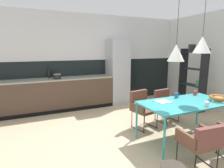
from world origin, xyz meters
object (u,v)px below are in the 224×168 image
object	(u,v)px
mug_tall_blue	(177,95)
pendant_lamp_over_table_near	(176,53)
armchair_facing_counter	(202,139)
mug_dark_espresso	(195,93)
armchair_by_stool	(165,101)
refrigerator_column	(118,72)
fruit_bowl	(219,98)
bottle_oil_tall	(49,73)
pendant_lamp_over_table_far	(202,45)
armchair_far_side	(142,105)
mug_white_ceramic	(207,104)
open_shelf_unit	(193,78)
open_book	(163,102)
dining_table	(185,104)
cooking_pot	(57,76)

from	to	relation	value
mug_tall_blue	pendant_lamp_over_table_near	size ratio (longest dim) A/B	0.10
armchair_facing_counter	mug_dark_espresso	world-z (taller)	mug_dark_espresso
armchair_by_stool	armchair_facing_counter	distance (m)	1.93
mug_dark_espresso	refrigerator_column	bearing A→B (deg)	105.51
fruit_bowl	pendant_lamp_over_table_near	size ratio (longest dim) A/B	0.29
bottle_oil_tall	pendant_lamp_over_table_far	xyz separation A→B (m)	(2.50, -2.91, 0.75)
armchair_far_side	mug_tall_blue	world-z (taller)	mug_tall_blue
armchair_facing_counter	bottle_oil_tall	xyz separation A→B (m)	(-1.67, 3.76, 0.59)
refrigerator_column	mug_dark_espresso	world-z (taller)	refrigerator_column
armchair_by_stool	fruit_bowl	distance (m)	1.22
mug_white_ceramic	pendant_lamp_over_table_near	world-z (taller)	pendant_lamp_over_table_near
armchair_facing_counter	armchair_far_side	bearing A→B (deg)	92.70
mug_white_ceramic	mug_dark_espresso	size ratio (longest dim) A/B	0.98
pendant_lamp_over_table_far	open_shelf_unit	bearing A→B (deg)	45.70
mug_white_ceramic	pendant_lamp_over_table_far	size ratio (longest dim) A/B	0.11
mug_white_ceramic	bottle_oil_tall	size ratio (longest dim) A/B	0.36
mug_dark_espresso	fruit_bowl	bearing A→B (deg)	-85.13
bottle_oil_tall	open_shelf_unit	size ratio (longest dim) A/B	0.17
armchair_far_side	mug_white_ceramic	bearing A→B (deg)	104.16
refrigerator_column	open_book	distance (m)	2.65
refrigerator_column	pendant_lamp_over_table_near	xyz separation A→B (m)	(-0.27, -2.84, 0.65)
armchair_by_stool	armchair_far_side	distance (m)	0.74
armchair_facing_counter	armchair_by_stool	bearing A→B (deg)	70.47
fruit_bowl	mug_white_ceramic	bearing A→B (deg)	-162.89
dining_table	pendant_lamp_over_table_far	size ratio (longest dim) A/B	1.58
open_book	mug_white_ceramic	xyz separation A→B (m)	(0.51, -0.53, 0.04)
fruit_bowl	mug_dark_espresso	world-z (taller)	mug_dark_espresso
armchair_by_stool	pendant_lamp_over_table_near	bearing A→B (deg)	49.26
open_book	fruit_bowl	bearing A→B (deg)	-19.87
mug_white_ceramic	dining_table	bearing A→B (deg)	111.54
pendant_lamp_over_table_far	refrigerator_column	bearing A→B (deg)	98.61
dining_table	bottle_oil_tall	xyz separation A→B (m)	(-2.16, 2.94, 0.36)
refrigerator_column	armchair_by_stool	world-z (taller)	refrigerator_column
armchair_far_side	pendant_lamp_over_table_near	xyz separation A→B (m)	(0.08, -0.86, 1.15)
dining_table	pendant_lamp_over_table_near	size ratio (longest dim) A/B	1.41
armchair_far_side	mug_tall_blue	bearing A→B (deg)	123.05
pendant_lamp_over_table_far	mug_dark_espresso	bearing A→B (deg)	48.05
armchair_by_stool	mug_dark_espresso	bearing A→B (deg)	109.67
fruit_bowl	bottle_oil_tall	size ratio (longest dim) A/B	1.08
mug_dark_espresso	pendant_lamp_over_table_near	world-z (taller)	pendant_lamp_over_table_near
open_shelf_unit	cooking_pot	bearing A→B (deg)	-111.26
cooking_pot	fruit_bowl	bearing A→B (deg)	-47.64
armchair_far_side	armchair_by_stool	bearing A→B (deg)	176.88
armchair_by_stool	cooking_pot	world-z (taller)	cooking_pot
fruit_bowl	open_shelf_unit	xyz separation A→B (m)	(0.93, 1.49, 0.11)
dining_table	bottle_oil_tall	distance (m)	3.67
fruit_bowl	refrigerator_column	bearing A→B (deg)	103.72
mug_white_ceramic	cooking_pot	distance (m)	3.70
mug_white_ceramic	bottle_oil_tall	bearing A→B (deg)	124.92
refrigerator_column	armchair_by_stool	distance (m)	1.98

